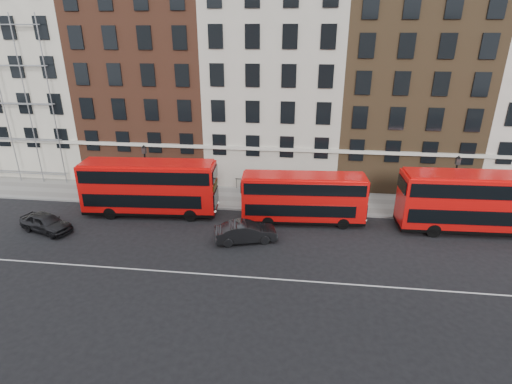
# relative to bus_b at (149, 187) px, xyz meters

# --- Properties ---
(ground) EXTENTS (120.00, 120.00, 0.00)m
(ground) POSITION_rel_bus_b_xyz_m (9.44, -6.29, -2.49)
(ground) COLOR black
(ground) RESTS_ON ground
(pavement) EXTENTS (80.00, 5.00, 0.15)m
(pavement) POSITION_rel_bus_b_xyz_m (9.44, 4.21, -2.42)
(pavement) COLOR gray
(pavement) RESTS_ON ground
(kerb) EXTENTS (80.00, 0.30, 0.16)m
(kerb) POSITION_rel_bus_b_xyz_m (9.44, 1.71, -2.41)
(kerb) COLOR gray
(kerb) RESTS_ON ground
(road_centre_line) EXTENTS (70.00, 0.12, 0.01)m
(road_centre_line) POSITION_rel_bus_b_xyz_m (9.44, -8.29, -2.49)
(road_centre_line) COLOR white
(road_centre_line) RESTS_ON ground
(building_terrace) EXTENTS (64.00, 11.95, 22.00)m
(building_terrace) POSITION_rel_bus_b_xyz_m (9.13, 11.58, 7.75)
(building_terrace) COLOR #B9B2A0
(building_terrace) RESTS_ON ground
(bus_b) EXTENTS (11.21, 3.40, 4.65)m
(bus_b) POSITION_rel_bus_b_xyz_m (0.00, 0.00, 0.00)
(bus_b) COLOR red
(bus_b) RESTS_ON ground
(bus_c) EXTENTS (9.90, 3.01, 4.10)m
(bus_c) POSITION_rel_bus_b_xyz_m (12.72, 0.00, -0.29)
(bus_c) COLOR red
(bus_c) RESTS_ON ground
(bus_d) EXTENTS (11.38, 3.15, 4.74)m
(bus_d) POSITION_rel_bus_b_xyz_m (25.73, 0.00, 0.05)
(bus_d) COLOR red
(bus_d) RESTS_ON ground
(car_rear) EXTENTS (4.67, 3.00, 1.48)m
(car_rear) POSITION_rel_bus_b_xyz_m (-6.96, -4.00, -1.75)
(car_rear) COLOR black
(car_rear) RESTS_ON ground
(car_front) EXTENTS (4.87, 2.86, 1.52)m
(car_front) POSITION_rel_bus_b_xyz_m (8.64, -3.68, -1.73)
(car_front) COLOR black
(car_front) RESTS_ON ground
(lamp_post_left) EXTENTS (0.44, 0.44, 5.33)m
(lamp_post_left) POSITION_rel_bus_b_xyz_m (-0.98, 2.09, 0.59)
(lamp_post_left) COLOR black
(lamp_post_left) RESTS_ON pavement
(lamp_post_right) EXTENTS (0.44, 0.44, 5.33)m
(lamp_post_right) POSITION_rel_bus_b_xyz_m (24.69, 2.15, 0.59)
(lamp_post_right) COLOR black
(lamp_post_right) RESTS_ON pavement
(iron_railings) EXTENTS (6.60, 0.06, 1.00)m
(iron_railings) POSITION_rel_bus_b_xyz_m (9.44, 6.41, -1.84)
(iron_railings) COLOR black
(iron_railings) RESTS_ON pavement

